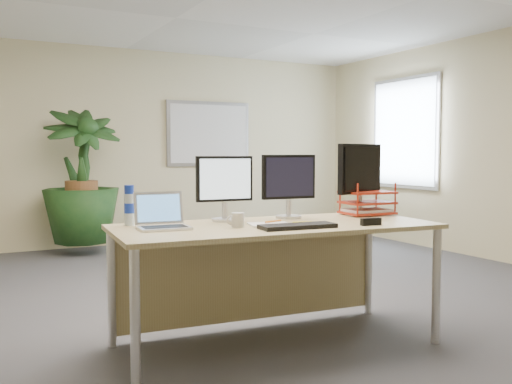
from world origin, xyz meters
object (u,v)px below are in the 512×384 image
desk (268,248)px  laptop (162,219)px  monitor_left (225,184)px  monitor_right (289,182)px  floor_plant (82,195)px

desk → laptop: bearing=176.6°
monitor_left → monitor_right: monitor_right is taller
desk → laptop: size_ratio=6.59×
floor_plant → monitor_right: floor_plant is taller
monitor_right → laptop: 1.00m
floor_plant → monitor_left: 3.78m
monitor_right → floor_plant: bearing=100.9°
floor_plant → monitor_left: (0.25, -3.76, 0.31)m
monitor_right → laptop: (-0.98, -0.10, -0.20)m
floor_plant → monitor_right: 3.89m
monitor_left → laptop: 0.56m
monitor_right → laptop: monitor_right is taller
floor_plant → laptop: (-0.25, -3.91, 0.12)m
monitor_left → monitor_right: (0.48, -0.05, 0.00)m
desk → floor_plant: bearing=97.0°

